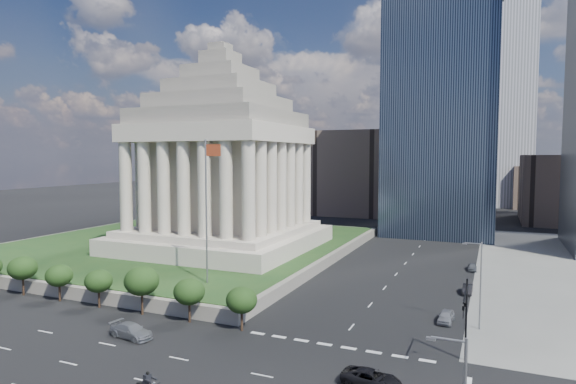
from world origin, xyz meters
The scene contains 17 objects.
ground centered at (0.00, 100.00, 0.00)m, with size 500.00×500.00×0.00m, color black.
plaza_terrace centered at (-45.00, 50.00, 0.90)m, with size 66.00×70.00×1.80m, color #686559.
plaza_lawn centered at (-45.00, 50.00, 1.85)m, with size 64.00×68.00×0.10m, color #1C3D19.
war_memorial centered at (-34.00, 48.00, 21.40)m, with size 34.00×34.00×39.00m, color #B0A594, non-canonical shape.
flagpole centered at (-21.83, 24.00, 13.11)m, with size 2.52×0.24×20.00m.
tree_row centered at (-35.50, 14.00, 3.00)m, with size 53.00×4.00×6.00m, color black, non-canonical shape.
midrise_glass centered at (2.00, 95.00, 30.00)m, with size 26.00×26.00×60.00m, color black.
building_filler_ne centered at (32.00, 130.00, 10.00)m, with size 20.00×30.00×20.00m, color brown.
building_filler_nw centered at (-30.00, 130.00, 14.00)m, with size 24.00×30.00×28.00m, color brown.
traffic_signal_ne centered at (12.50, 13.70, 5.25)m, with size 0.30×5.74×8.00m.
street_lamp_north centered at (13.33, 25.00, 5.66)m, with size 2.13×0.22×10.00m.
pickup_truck centered at (5.45, 6.83, 0.71)m, with size 5.09×2.35×1.42m, color black.
suv_grey centered at (-20.96, 7.46, 0.76)m, with size 5.27×2.14×1.53m, color slate.
parked_sedan_near centered at (9.79, 26.00, 0.69)m, with size 1.63×4.06×1.38m, color gray.
parked_sedan_mid centered at (11.50, 39.72, 0.62)m, with size 1.32×3.77×1.24m, color black.
parked_sedan_far centered at (11.50, 54.84, 0.61)m, with size 3.58×1.44×1.22m, color #53575B.
motorcycle_trail centered at (-10.94, -2.08, 1.08)m, with size 2.89×0.79×2.16m, color black, non-canonical shape.
Camera 1 is at (14.62, -32.32, 19.53)m, focal length 30.00 mm.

